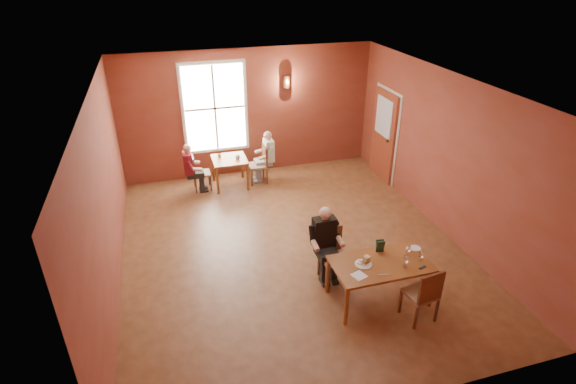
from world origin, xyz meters
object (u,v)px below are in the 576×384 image
object	(u,v)px
chair_empty	(421,293)
chair_diner_white	(257,164)
diner_main	(335,250)
chair_diner_maroon	(202,172)
main_table	(379,281)
chair_diner_main	(334,257)
diner_maroon	(200,167)
diner_white	(258,159)
second_table	(230,172)

from	to	relation	value
chair_empty	chair_diner_white	xyz separation A→B (m)	(-1.26, 5.10, -0.01)
diner_main	chair_diner_maroon	distance (m)	4.29
main_table	chair_diner_maroon	bearing A→B (deg)	115.50
main_table	chair_diner_maroon	size ratio (longest dim) A/B	1.76
chair_diner_main	chair_empty	world-z (taller)	chair_empty
diner_maroon	diner_white	bearing A→B (deg)	90.00
diner_white	chair_empty	bearing A→B (deg)	-166.40
chair_empty	diner_main	bearing A→B (deg)	119.91
diner_maroon	chair_diner_maroon	bearing A→B (deg)	90.00
main_table	chair_empty	bearing A→B (deg)	-54.06
main_table	diner_maroon	distance (m)	5.08
main_table	diner_main	bearing A→B (deg)	128.88
second_table	main_table	bearing A→B (deg)	-71.50
main_table	diner_white	size ratio (longest dim) A/B	1.25
main_table	chair_diner_main	distance (m)	0.83
chair_diner_main	chair_diner_white	xyz separation A→B (m)	(-0.38, 3.92, -0.00)
second_table	diner_white	xyz separation A→B (m)	(0.68, 0.00, 0.25)
main_table	second_table	bearing A→B (deg)	108.50
main_table	chair_diner_main	bearing A→B (deg)	127.57
diner_main	second_table	bearing A→B (deg)	-75.40
chair_diner_main	diner_main	world-z (taller)	diner_main
main_table	diner_white	world-z (taller)	diner_white
chair_diner_main	second_table	bearing A→B (deg)	-75.30
main_table	diner_main	size ratio (longest dim) A/B	1.21
diner_white	chair_diner_maroon	xyz separation A→B (m)	(-1.33, 0.00, -0.17)
chair_empty	diner_white	bearing A→B (deg)	95.96
chair_diner_maroon	chair_empty	bearing A→B (deg)	26.70
chair_empty	chair_diner_maroon	distance (m)	5.71
chair_empty	second_table	world-z (taller)	chair_empty
diner_white	diner_maroon	world-z (taller)	diner_white
chair_diner_main	diner_white	world-z (taller)	diner_white
chair_diner_main	chair_diner_white	world-z (taller)	chair_diner_main
chair_diner_white	diner_white	distance (m)	0.14
chair_diner_white	diner_maroon	size ratio (longest dim) A/B	0.81
chair_empty	chair_diner_maroon	bearing A→B (deg)	109.05
chair_empty	diner_maroon	distance (m)	5.72
second_table	diner_maroon	size ratio (longest dim) A/B	0.69
diner_main	chair_diner_white	distance (m)	3.97
diner_main	chair_diner_white	xyz separation A→B (m)	(-0.38, 3.95, -0.16)
chair_diner_maroon	chair_diner_main	bearing A→B (deg)	23.19
chair_diner_white	chair_diner_maroon	size ratio (longest dim) A/B	1.08
chair_empty	diner_maroon	bearing A→B (deg)	109.32
chair_diner_main	chair_empty	distance (m)	1.48
diner_main	second_table	xyz separation A→B (m)	(-1.03, 3.95, -0.27)
main_table	diner_maroon	bearing A→B (deg)	115.80
diner_main	second_table	size ratio (longest dim) A/B	1.58
main_table	chair_diner_main	size ratio (longest dim) A/B	1.61
diner_white	chair_diner_maroon	world-z (taller)	diner_white
chair_diner_main	diner_maroon	world-z (taller)	diner_maroon
main_table	diner_main	xyz separation A→B (m)	(-0.50, 0.62, 0.26)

